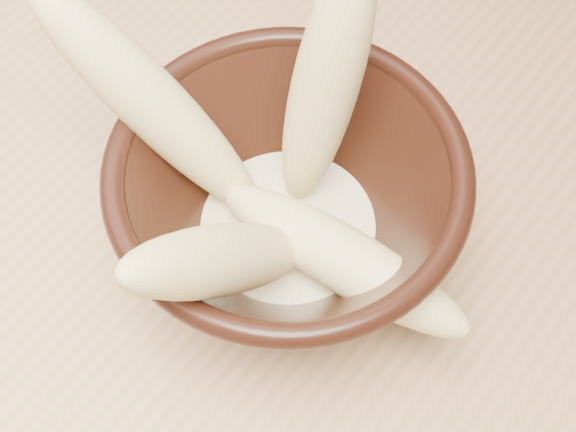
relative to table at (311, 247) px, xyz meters
The scene contains 7 objects.
table is the anchor object (origin of this frame).
bowl 0.15m from the table, 71.85° to the right, with size 0.21×0.21×0.11m.
milk_puddle 0.13m from the table, 71.85° to the right, with size 0.12×0.12×0.02m, color beige.
banana_upright 0.21m from the table, 26.63° to the right, with size 0.04×0.04×0.18m, color #DDC182.
banana_left 0.22m from the table, 136.23° to the right, with size 0.04×0.04×0.19m, color #DDC182.
banana_across 0.17m from the table, 42.93° to the right, with size 0.04×0.04×0.17m, color #DDC182.
banana_front 0.22m from the table, 77.92° to the right, with size 0.04×0.04×0.17m, color #DDC182.
Camera 1 is at (0.17, -0.24, 1.23)m, focal length 50.00 mm.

